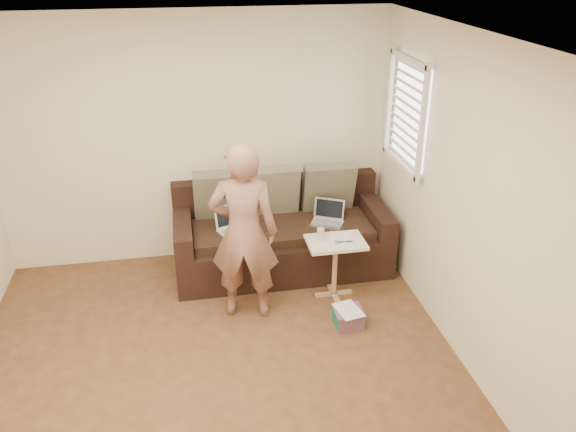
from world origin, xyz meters
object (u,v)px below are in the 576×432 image
at_px(laptop_white, 237,231).
at_px(drinking_glass, 321,234).
at_px(laptop_silver, 327,224).
at_px(striped_box, 348,317).
at_px(sofa, 282,231).
at_px(side_table, 335,268).
at_px(person, 244,233).

xyz_separation_m(laptop_white, drinking_glass, (0.75, -0.48, 0.14)).
xyz_separation_m(laptop_silver, drinking_glass, (-0.18, -0.47, 0.14)).
relative_size(laptop_silver, striped_box, 1.23).
xyz_separation_m(sofa, laptop_white, (-0.47, -0.10, 0.10)).
height_order(side_table, striped_box, side_table).
height_order(laptop_silver, laptop_white, laptop_white).
bearing_deg(person, laptop_silver, -133.11).
height_order(drinking_glass, striped_box, drinking_glass).
height_order(laptop_silver, side_table, laptop_silver).
xyz_separation_m(person, side_table, (0.88, 0.13, -0.54)).
relative_size(drinking_glass, striped_box, 0.46).
xyz_separation_m(person, striped_box, (0.88, -0.37, -0.76)).
relative_size(side_table, drinking_glass, 5.01).
bearing_deg(person, side_table, -159.54).
bearing_deg(sofa, person, -121.92).
xyz_separation_m(laptop_white, person, (0.00, -0.66, 0.32)).
bearing_deg(laptop_silver, side_table, -67.10).
height_order(laptop_silver, striped_box, laptop_silver).
bearing_deg(drinking_glass, laptop_silver, 68.62).
bearing_deg(striped_box, sofa, 109.92).
relative_size(laptop_white, striped_box, 1.34).
distance_m(sofa, laptop_silver, 0.48).
height_order(person, drinking_glass, person).
bearing_deg(drinking_glass, striped_box, -75.97).
bearing_deg(laptop_white, person, -112.68).
height_order(sofa, striped_box, sofa).
xyz_separation_m(person, drinking_glass, (0.74, 0.18, -0.18)).
height_order(laptop_white, striped_box, laptop_white).
bearing_deg(laptop_silver, laptop_white, -152.34).
bearing_deg(laptop_white, striped_box, -72.19).
height_order(laptop_silver, drinking_glass, drinking_glass).
bearing_deg(laptop_white, drinking_glass, -55.54).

